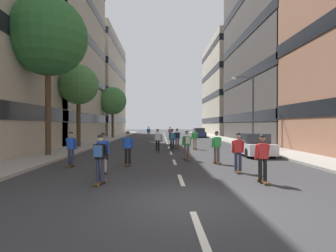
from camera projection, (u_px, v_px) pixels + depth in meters
The scene contains 28 objects.
ground_plane at pixel (167, 142), 34.20m from camera, with size 158.98×158.98×0.00m, color #333335.
sidewalk_left at pixel (106, 140), 37.29m from camera, with size 2.81×72.87×0.14m, color #9E9991.
sidewalk_right at pixel (226, 139), 37.74m from camera, with size 2.81×72.87×0.14m, color #9E9991.
lane_markings at pixel (167, 141), 35.70m from camera, with size 0.16×62.20×0.01m.
building_left_mid at pixel (22, 43), 34.13m from camera, with size 16.50×19.36×24.01m.
building_left_far at pixel (79, 86), 57.92m from camera, with size 16.50×23.23×19.94m.
building_right_mid at pixel (307, 2), 35.07m from camera, with size 16.50×21.04×34.86m.
building_right_far at pixel (248, 88), 58.89m from camera, with size 16.50×20.16×19.40m.
parked_car_near at pixel (253, 145), 19.02m from camera, with size 1.82×4.40×1.52m.
parked_car_mid at pixel (199, 133), 45.54m from camera, with size 1.82×4.40×1.52m.
street_tree_near at pixel (113, 101), 42.76m from camera, with size 4.24×4.24×7.73m.
street_tree_mid at pixel (78, 85), 24.94m from camera, with size 3.56×3.56×7.33m.
street_tree_far at pixel (48, 37), 18.16m from camera, with size 5.08×5.08×10.26m.
streetlamp_right at pixel (249, 103), 25.95m from camera, with size 2.13×0.30×6.50m.
skater_0 at pixel (128, 146), 14.43m from camera, with size 0.53×0.90×1.78m.
skater_1 at pixel (149, 132), 42.80m from camera, with size 0.57×0.92×1.78m.
skater_2 at pixel (187, 143), 16.52m from camera, with size 0.55×0.92×1.78m.
skater_3 at pixel (177, 137), 23.98m from camera, with size 0.56×0.92×1.78m.
skater_4 at pixel (100, 156), 9.91m from camera, with size 0.57×0.92×1.78m.
skater_5 at pixel (238, 150), 12.32m from camera, with size 0.56×0.92×1.78m.
skater_6 at pixel (217, 146), 15.06m from camera, with size 0.56×0.92×1.78m.
skater_7 at pixel (158, 139), 21.49m from camera, with size 0.54×0.91×1.78m.
skater_8 at pixel (103, 151), 11.94m from camera, with size 0.53×0.90×1.78m.
skater_9 at pixel (195, 138), 23.70m from camera, with size 0.55×0.92×1.78m.
skater_10 at pixel (263, 156), 10.11m from camera, with size 0.54×0.91×1.78m.
skater_11 at pixel (172, 138), 22.51m from camera, with size 0.53×0.90×1.78m.
skater_12 at pixel (170, 132), 40.83m from camera, with size 0.57×0.92×1.78m.
skater_13 at pixel (71, 147), 14.03m from camera, with size 0.56×0.92×1.78m.
Camera 1 is at (-0.79, -7.68, 2.14)m, focal length 29.84 mm.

